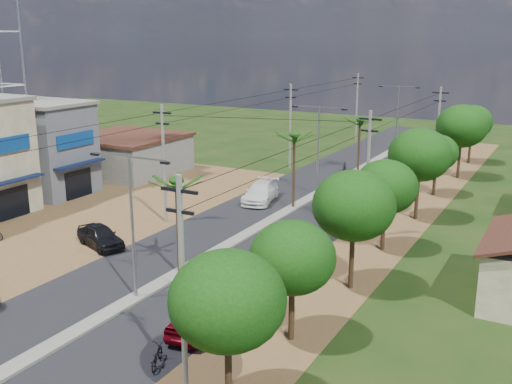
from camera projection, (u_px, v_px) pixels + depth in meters
ground at (136, 299)px, 32.50m from camera, size 160.00×160.00×0.00m
road at (265, 225)px, 45.23m from camera, size 12.00×110.00×0.04m
median at (283, 214)px, 47.76m from camera, size 1.00×90.00×0.18m
dirt_lot_west at (51, 221)px, 46.24m from camera, size 18.00×46.00×0.04m
dirt_shoulder_east at (374, 243)px, 41.29m from camera, size 5.00×90.00×0.03m
shophouse_grey at (43, 148)px, 53.53m from camera, size 9.00×6.40×8.30m
low_shed at (127, 154)px, 62.12m from camera, size 10.40×10.40×3.95m
tree_east_a at (227, 301)px, 21.87m from camera, size 4.40×4.40×6.37m
tree_east_b at (292, 258)px, 27.15m from camera, size 4.00×4.00×5.83m
tree_east_c at (354, 206)px, 32.72m from camera, size 4.60×4.60×6.83m
tree_east_d at (386, 187)px, 38.93m from camera, size 4.20×4.20×6.13m
tree_east_e at (420, 155)px, 45.44m from camera, size 4.80×4.80×7.14m
tree_east_f at (437, 153)px, 52.72m from camera, size 3.80×3.80×5.52m
tree_east_g at (462, 126)px, 58.90m from camera, size 5.00×5.00×7.38m
tree_east_h at (472, 122)px, 65.98m from camera, size 4.40×4.40×6.52m
palm_median_near at (177, 185)px, 34.50m from camera, size 2.00×2.00×6.15m
palm_median_mid at (294, 138)px, 47.99m from camera, size 2.00×2.00×6.55m
palm_median_far at (360, 122)px, 61.74m from camera, size 2.00×2.00×5.85m
streetlight_near at (132, 215)px, 31.29m from camera, size 5.10×0.18×8.00m
streetlight_mid at (318, 143)px, 52.52m from camera, size 5.10×0.18×8.00m
streetlight_far at (397, 112)px, 73.74m from camera, size 5.10×0.18×8.00m
utility_pole_w_b at (164, 161)px, 44.73m from camera, size 1.60×0.24×9.00m
utility_pole_w_c at (290, 124)px, 63.41m from camera, size 1.60×0.24×9.00m
utility_pole_w_d at (357, 105)px, 81.24m from camera, size 1.60×0.24×9.00m
utility_pole_e_a at (182, 283)px, 22.73m from camera, size 1.60×0.24×9.00m
utility_pole_e_b at (368, 172)px, 41.41m from camera, size 1.60×0.24×9.00m
utility_pole_e_c at (438, 129)px, 60.08m from camera, size 1.60×0.24×9.00m
car_red_near at (200, 315)px, 28.90m from camera, size 2.66×4.96×1.60m
car_silver_mid at (295, 248)px, 38.12m from camera, size 3.07×4.79×1.49m
car_white_far at (261, 193)px, 51.35m from camera, size 3.42×5.92×1.61m
car_parked_dark at (100, 236)px, 40.36m from camera, size 4.76×3.26×1.50m
moto_rider_east at (157, 357)px, 25.81m from camera, size 1.23×1.79×0.89m
moto_rider_west_a at (254, 191)px, 53.71m from camera, size 1.07×1.62×0.81m
moto_rider_west_b at (344, 167)px, 62.78m from camera, size 0.85×1.81×1.05m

